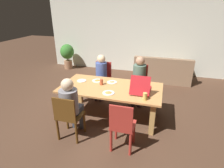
{
  "coord_description": "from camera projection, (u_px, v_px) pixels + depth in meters",
  "views": [
    {
      "loc": [
        1.02,
        -3.45,
        2.35
      ],
      "look_at": [
        0.0,
        0.1,
        0.75
      ],
      "focal_mm": 29.28,
      "sensor_mm": 36.0,
      "label": 1
    }
  ],
  "objects": [
    {
      "name": "plate_3",
      "position": [
        82.0,
        81.0,
        4.26
      ],
      "size": [
        0.21,
        0.21,
        0.01
      ],
      "color": "white",
      "rests_on": "dining_table"
    },
    {
      "name": "pizza_box_0",
      "position": [
        141.0,
        88.0,
        3.76
      ],
      "size": [
        0.39,
        0.56,
        0.38
      ],
      "color": "red",
      "rests_on": "dining_table"
    },
    {
      "name": "back_wall",
      "position": [
        137.0,
        34.0,
        6.6
      ],
      "size": [
        6.77,
        0.12,
        2.79
      ],
      "primitive_type": "cube",
      "color": "silver",
      "rests_on": "ground"
    },
    {
      "name": "person_2",
      "position": [
        101.0,
        73.0,
        4.83
      ],
      "size": [
        0.3,
        0.47,
        1.18
      ],
      "color": "#403340",
      "rests_on": "ground"
    },
    {
      "name": "drinking_glass_0",
      "position": [
        101.0,
        82.0,
        4.03
      ],
      "size": [
        0.07,
        0.07,
        0.13
      ],
      "primitive_type": "cylinder",
      "color": "#BB5234",
      "rests_on": "dining_table"
    },
    {
      "name": "chair_3",
      "position": [
        122.0,
        127.0,
        3.05
      ],
      "size": [
        0.4,
        0.4,
        0.93
      ],
      "color": "#B33128",
      "rests_on": "ground"
    },
    {
      "name": "plate_2",
      "position": [
        108.0,
        93.0,
        3.66
      ],
      "size": [
        0.24,
        0.24,
        0.03
      ],
      "color": "white",
      "rests_on": "dining_table"
    },
    {
      "name": "person_0",
      "position": [
        70.0,
        102.0,
        3.34
      ],
      "size": [
        0.33,
        0.49,
        1.2
      ],
      "color": "#3C414D",
      "rests_on": "ground"
    },
    {
      "name": "plate_0",
      "position": [
        97.0,
        81.0,
        4.25
      ],
      "size": [
        0.24,
        0.24,
        0.03
      ],
      "color": "white",
      "rests_on": "dining_table"
    },
    {
      "name": "chair_0",
      "position": [
        68.0,
        116.0,
        3.32
      ],
      "size": [
        0.44,
        0.41,
        0.9
      ],
      "color": "#5B3814",
      "rests_on": "ground"
    },
    {
      "name": "chair_1",
      "position": [
        139.0,
        82.0,
        4.77
      ],
      "size": [
        0.4,
        0.43,
        0.96
      ],
      "color": "#B4261E",
      "rests_on": "ground"
    },
    {
      "name": "potted_plant",
      "position": [
        67.0,
        54.0,
        7.17
      ],
      "size": [
        0.53,
        0.53,
        0.98
      ],
      "color": "#AC7A56",
      "rests_on": "ground"
    },
    {
      "name": "couch",
      "position": [
        162.0,
        72.0,
        6.15
      ],
      "size": [
        1.82,
        0.89,
        0.84
      ],
      "color": "#907154",
      "rests_on": "ground"
    },
    {
      "name": "drinking_glass_1",
      "position": [
        145.0,
        96.0,
        3.38
      ],
      "size": [
        0.08,
        0.08,
        0.14
      ],
      "primitive_type": "cylinder",
      "color": "#DBC061",
      "rests_on": "dining_table"
    },
    {
      "name": "dining_table",
      "position": [
        111.0,
        91.0,
        3.98
      ],
      "size": [
        2.17,
        1.08,
        0.73
      ],
      "color": "tan",
      "rests_on": "ground"
    },
    {
      "name": "chair_2",
      "position": [
        103.0,
        77.0,
        5.03
      ],
      "size": [
        0.45,
        0.44,
        0.94
      ],
      "color": "red",
      "rests_on": "ground"
    },
    {
      "name": "person_1",
      "position": [
        139.0,
        76.0,
        4.56
      ],
      "size": [
        0.32,
        0.53,
        1.21
      ],
      "color": "#3D3341",
      "rests_on": "ground"
    },
    {
      "name": "ground_plane",
      "position": [
        111.0,
        115.0,
        4.23
      ],
      "size": [
        20.0,
        20.0,
        0.0
      ],
      "primitive_type": "plane",
      "color": "#513626"
    },
    {
      "name": "plate_1",
      "position": [
        112.0,
        82.0,
        4.17
      ],
      "size": [
        0.22,
        0.22,
        0.03
      ],
      "color": "white",
      "rests_on": "dining_table"
    }
  ]
}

